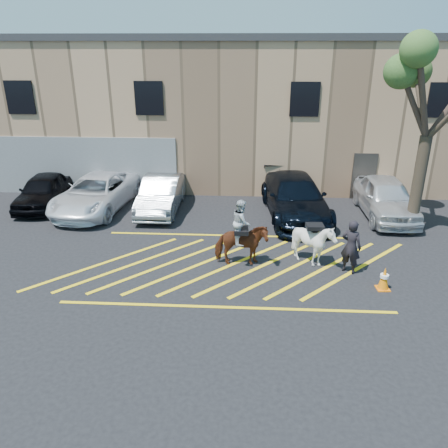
# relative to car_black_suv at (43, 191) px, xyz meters

# --- Properties ---
(ground) EXTENTS (90.00, 90.00, 0.00)m
(ground) POSITION_rel_car_black_suv_xyz_m (8.69, -5.12, -0.72)
(ground) COLOR black
(ground) RESTS_ON ground
(car_black_suv) EXTENTS (2.01, 4.35, 1.44)m
(car_black_suv) POSITION_rel_car_black_suv_xyz_m (0.00, 0.00, 0.00)
(car_black_suv) COLOR black
(car_black_suv) RESTS_ON ground
(car_white_pickup) EXTENTS (3.14, 5.70, 1.51)m
(car_white_pickup) POSITION_rel_car_black_suv_xyz_m (2.55, -0.32, 0.03)
(car_white_pickup) COLOR white
(car_white_pickup) RESTS_ON ground
(car_silver_sedan) EXTENTS (1.58, 4.51, 1.48)m
(car_silver_sedan) POSITION_rel_car_black_suv_xyz_m (5.44, -0.24, 0.02)
(car_silver_sedan) COLOR #939AA0
(car_silver_sedan) RESTS_ON ground
(car_blue_suv) EXTENTS (2.96, 6.04, 1.69)m
(car_blue_suv) POSITION_rel_car_black_suv_xyz_m (11.26, -0.62, 0.12)
(car_blue_suv) COLOR black
(car_blue_suv) RESTS_ON ground
(car_white_suv) EXTENTS (1.99, 4.87, 1.65)m
(car_white_suv) POSITION_rel_car_black_suv_xyz_m (15.11, -0.41, 0.11)
(car_white_suv) COLOR silver
(car_white_suv) RESTS_ON ground
(handler) EXTENTS (0.78, 0.72, 1.79)m
(handler) POSITION_rel_car_black_suv_xyz_m (12.56, -5.60, 0.17)
(handler) COLOR black
(handler) RESTS_ON ground
(warehouse) EXTENTS (32.42, 10.20, 7.30)m
(warehouse) POSITION_rel_car_black_suv_xyz_m (8.68, 6.87, 2.93)
(warehouse) COLOR tan
(warehouse) RESTS_ON ground
(hatching_zone) EXTENTS (12.60, 5.12, 0.01)m
(hatching_zone) POSITION_rel_car_black_suv_xyz_m (8.69, -5.42, -0.72)
(hatching_zone) COLOR yellow
(hatching_zone) RESTS_ON ground
(mounted_bay) EXTENTS (1.77, 0.88, 2.29)m
(mounted_bay) POSITION_rel_car_black_suv_xyz_m (9.06, -5.32, 0.20)
(mounted_bay) COLOR brown
(mounted_bay) RESTS_ON ground
(saddled_white) EXTENTS (1.31, 1.45, 1.53)m
(saddled_white) POSITION_rel_car_black_suv_xyz_m (11.45, -5.12, 0.05)
(saddled_white) COLOR silver
(saddled_white) RESTS_ON ground
(traffic_cone) EXTENTS (0.41, 0.41, 0.73)m
(traffic_cone) POSITION_rel_car_black_suv_xyz_m (13.38, -6.64, -0.36)
(traffic_cone) COLOR orange
(traffic_cone) RESTS_ON ground
(tree) EXTENTS (3.99, 4.37, 7.31)m
(tree) POSITION_rel_car_black_suv_xyz_m (15.62, -2.23, 4.97)
(tree) COLOR #403527
(tree) RESTS_ON ground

